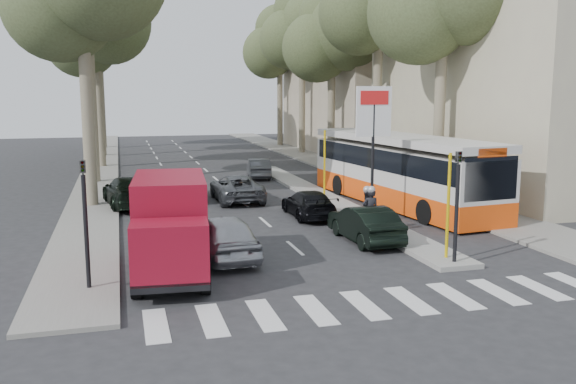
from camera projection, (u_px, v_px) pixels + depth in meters
The scene contains 27 objects.
ground at pixel (339, 261), 19.53m from camera, with size 120.00×120.00×0.00m, color #28282B.
sidewalk_right at pixel (331, 164), 45.56m from camera, with size 3.20×70.00×0.12m, color gray.
median_left at pixel (101, 167), 44.04m from camera, with size 2.40×64.00×0.12m, color gray.
traffic_island at pixel (324, 198), 30.84m from camera, with size 1.50×26.00×0.16m, color gray.
building_near at pixel (530, 26), 33.58m from camera, with size 11.00×18.00×18.00m, color #B0A48C.
building_far at pixel (371, 63), 54.66m from camera, with size 11.00×20.00×16.00m, color #B7A88E.
billboard at pixel (373, 134), 24.54m from camera, with size 1.50×12.10×5.60m.
traffic_light_island at pixel (458, 188), 18.56m from camera, with size 0.16×0.41×3.60m.
traffic_light_left at pixel (84, 202), 16.17m from camera, with size 0.16×0.41×3.60m.
tree_l_c at pixel (97, 25), 42.60m from camera, with size 7.40×7.20×13.71m.
tree_l_d at pixel (98, 13), 49.90m from camera, with size 7.40×7.20×15.66m.
tree_l_e at pixel (100, 35), 57.65m from camera, with size 7.40×7.20×14.49m.
tree_r_c at pixel (333, 33), 45.18m from camera, with size 7.40×7.20×13.32m.
tree_r_d at pixel (303, 26), 52.59m from camera, with size 7.40×7.20×14.88m.
tree_r_e at pixel (281, 41), 60.34m from camera, with size 7.40×7.20×14.10m.
silver_hatchback at pixel (223, 236), 19.82m from camera, with size 1.73×4.31×1.47m, color #B0B3B8.
dark_hatchback at pixel (365, 224), 22.02m from camera, with size 1.40×4.02×1.32m, color black.
queue_car_a at pixel (236, 188), 30.37m from camera, with size 2.16×4.69×1.30m, color #505358.
queue_car_b at pixel (308, 204), 26.40m from camera, with size 1.64×4.04×1.17m, color black.
queue_car_c at pixel (185, 185), 30.85m from camera, with size 1.71×4.25×1.45m, color #9A9DA1.
queue_car_d at pixel (259, 168), 38.53m from camera, with size 1.30×3.73×1.23m, color #47494E.
queue_car_e at pixel (129, 191), 28.80m from camera, with size 2.04×5.01×1.45m, color black.
red_truck at pixel (170, 225), 17.88m from camera, with size 2.48×5.55×2.88m.
city_bus at pixel (400, 168), 28.98m from camera, with size 4.16×13.08×3.39m.
motorcycle at pixel (369, 212), 23.09m from camera, with size 0.82×2.25×1.91m.
pedestrian_near at pixel (408, 179), 30.45m from camera, with size 1.11×0.54×1.89m, color #453752.
pedestrian_far at pixel (395, 172), 32.88m from camera, with size 1.27×0.56×1.97m, color #65584B.
Camera 1 is at (-6.64, -17.79, 5.35)m, focal length 38.00 mm.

